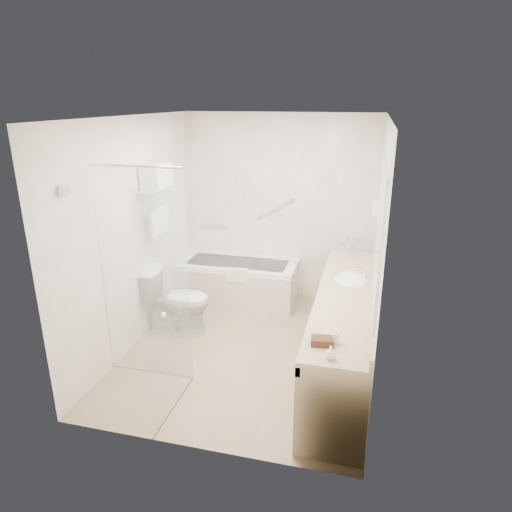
% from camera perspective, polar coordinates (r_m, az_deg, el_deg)
% --- Properties ---
extents(floor, '(3.20, 3.20, 0.00)m').
position_cam_1_polar(floor, '(5.24, -0.82, -11.44)').
color(floor, '#987B5E').
rests_on(floor, ground).
extents(ceiling, '(2.60, 3.20, 0.10)m').
position_cam_1_polar(ceiling, '(4.51, -0.98, 17.02)').
color(ceiling, white).
rests_on(ceiling, wall_back).
extents(wall_back, '(2.60, 0.10, 2.50)m').
position_cam_1_polar(wall_back, '(6.23, 2.96, 5.99)').
color(wall_back, white).
rests_on(wall_back, ground).
extents(wall_front, '(2.60, 0.10, 2.50)m').
position_cam_1_polar(wall_front, '(3.32, -8.15, -6.40)').
color(wall_front, white).
rests_on(wall_front, ground).
extents(wall_left, '(0.10, 3.20, 2.50)m').
position_cam_1_polar(wall_left, '(5.21, -14.86, 2.70)').
color(wall_left, white).
rests_on(wall_left, ground).
extents(wall_right, '(0.10, 3.20, 2.50)m').
position_cam_1_polar(wall_right, '(4.58, 15.01, 0.44)').
color(wall_right, white).
rests_on(wall_right, ground).
extents(bathtub, '(1.60, 0.73, 0.59)m').
position_cam_1_polar(bathtub, '(6.31, -2.30, -3.13)').
color(bathtub, white).
rests_on(bathtub, floor).
extents(grab_bar_short, '(0.40, 0.03, 0.03)m').
position_cam_1_polar(grab_bar_short, '(6.52, -5.39, 3.79)').
color(grab_bar_short, silver).
rests_on(grab_bar_short, wall_back).
extents(grab_bar_long, '(0.53, 0.03, 0.33)m').
position_cam_1_polar(grab_bar_long, '(6.20, 2.43, 5.94)').
color(grab_bar_long, silver).
rests_on(grab_bar_long, wall_back).
extents(shower_enclosure, '(0.96, 0.91, 2.11)m').
position_cam_1_polar(shower_enclosure, '(4.20, -12.59, -3.79)').
color(shower_enclosure, silver).
rests_on(shower_enclosure, floor).
extents(towel_shelf, '(0.24, 0.55, 0.81)m').
position_cam_1_polar(towel_shelf, '(5.34, -12.28, 8.86)').
color(towel_shelf, silver).
rests_on(towel_shelf, wall_left).
extents(vanity_counter, '(0.55, 2.70, 0.95)m').
position_cam_1_polar(vanity_counter, '(4.67, 10.97, -6.96)').
color(vanity_counter, tan).
rests_on(vanity_counter, floor).
extents(sink, '(0.40, 0.52, 0.14)m').
position_cam_1_polar(sink, '(4.96, 11.76, -3.13)').
color(sink, white).
rests_on(sink, vanity_counter).
extents(faucet, '(0.03, 0.03, 0.14)m').
position_cam_1_polar(faucet, '(4.92, 13.53, -2.09)').
color(faucet, silver).
rests_on(faucet, vanity_counter).
extents(mirror, '(0.02, 2.00, 1.20)m').
position_cam_1_polar(mirror, '(4.35, 15.22, 3.58)').
color(mirror, silver).
rests_on(mirror, wall_right).
extents(hairdryer_unit, '(0.08, 0.10, 0.18)m').
position_cam_1_polar(hairdryer_unit, '(5.54, 14.68, 5.83)').
color(hairdryer_unit, white).
rests_on(hairdryer_unit, wall_right).
extents(toilet, '(0.84, 0.53, 0.77)m').
position_cam_1_polar(toilet, '(5.53, -9.85, -5.50)').
color(toilet, white).
rests_on(toilet, floor).
extents(amenity_basket, '(0.19, 0.14, 0.06)m').
position_cam_1_polar(amenity_basket, '(3.65, 8.27, -10.47)').
color(amenity_basket, '#452718').
rests_on(amenity_basket, vanity_counter).
extents(soap_bottle_a, '(0.07, 0.13, 0.06)m').
position_cam_1_polar(soap_bottle_a, '(3.69, 9.87, -10.22)').
color(soap_bottle_a, white).
rests_on(soap_bottle_a, vanity_counter).
extents(soap_bottle_b, '(0.10, 0.11, 0.08)m').
position_cam_1_polar(soap_bottle_b, '(3.47, 9.29, -11.98)').
color(soap_bottle_b, white).
rests_on(soap_bottle_b, vanity_counter).
extents(water_bottle_left, '(0.06, 0.06, 0.19)m').
position_cam_1_polar(water_bottle_left, '(5.72, 12.59, 1.07)').
color(water_bottle_left, silver).
rests_on(water_bottle_left, vanity_counter).
extents(water_bottle_mid, '(0.06, 0.06, 0.19)m').
position_cam_1_polar(water_bottle_mid, '(5.51, 10.86, 0.49)').
color(water_bottle_mid, silver).
rests_on(water_bottle_mid, vanity_counter).
extents(water_bottle_right, '(0.06, 0.06, 0.20)m').
position_cam_1_polar(water_bottle_right, '(5.72, 11.46, 1.22)').
color(water_bottle_right, silver).
rests_on(water_bottle_right, vanity_counter).
extents(drinking_glass_near, '(0.09, 0.09, 0.09)m').
position_cam_1_polar(drinking_glass_near, '(4.93, 9.95, -2.22)').
color(drinking_glass_near, silver).
rests_on(drinking_glass_near, vanity_counter).
extents(drinking_glass_far, '(0.09, 0.09, 0.09)m').
position_cam_1_polar(drinking_glass_far, '(4.98, 9.78, -1.97)').
color(drinking_glass_far, silver).
rests_on(drinking_glass_far, vanity_counter).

